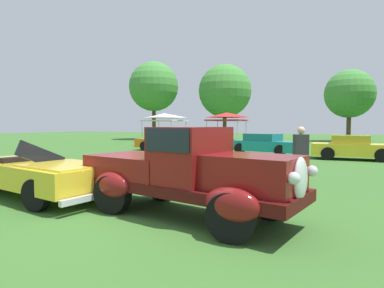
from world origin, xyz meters
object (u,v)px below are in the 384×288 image
feature_pickup_truck (187,171)px  canopy_tent_center_field (227,116)px  spectator_by_row (301,153)px  neighbor_convertible (38,173)px  show_car_orange (167,142)px  canopy_tent_left_field (164,117)px  show_car_yellow (353,148)px  show_car_teal (265,144)px

feature_pickup_truck → canopy_tent_center_field: 19.51m
feature_pickup_truck → spectator_by_row: feature_pickup_truck is taller
neighbor_convertible → show_car_orange: size_ratio=1.01×
spectator_by_row → canopy_tent_left_field: canopy_tent_left_field is taller
neighbor_convertible → show_car_yellow: 14.41m
feature_pickup_truck → show_car_orange: 15.51m
show_car_orange → canopy_tent_left_field: size_ratio=1.58×
show_car_orange → spectator_by_row: 13.01m
neighbor_convertible → show_car_teal: size_ratio=1.04×
show_car_yellow → spectator_by_row: (-1.63, -8.04, 0.32)m
canopy_tent_left_field → canopy_tent_center_field: bearing=5.6°
show_car_orange → show_car_teal: (6.46, 0.35, -0.00)m
feature_pickup_truck → show_car_orange: feature_pickup_truck is taller
feature_pickup_truck → canopy_tent_left_field: bearing=120.8°
show_car_teal → spectator_by_row: 9.73m
feature_pickup_truck → canopy_tent_left_field: (-10.81, 18.14, 1.55)m
show_car_orange → show_car_teal: 6.47m
show_car_orange → feature_pickup_truck: bearing=-59.3°
neighbor_convertible → show_car_yellow: bearing=59.9°
neighbor_convertible → canopy_tent_left_field: (-6.79, 18.12, 1.84)m
show_car_teal → canopy_tent_center_field: canopy_tent_center_field is taller
show_car_yellow → neighbor_convertible: bearing=-120.1°
show_car_orange → show_car_yellow: size_ratio=1.23×
feature_pickup_truck → show_car_teal: 13.76m
show_car_teal → canopy_tent_left_field: canopy_tent_left_field is taller
canopy_tent_center_field → show_car_yellow: bearing=-35.3°
feature_pickup_truck → show_car_orange: (-7.91, 13.34, -0.27)m
feature_pickup_truck → spectator_by_row: bearing=70.4°
canopy_tent_left_field → show_car_yellow: bearing=-22.0°
show_car_yellow → spectator_by_row: bearing=-101.5°
show_car_orange → spectator_by_row: (9.49, -8.89, 0.31)m
show_car_yellow → spectator_by_row: 8.21m
feature_pickup_truck → show_car_orange: size_ratio=0.98×
neighbor_convertible → feature_pickup_truck: bearing=-0.3°
show_car_teal → canopy_tent_center_field: (-4.05, 4.97, 1.82)m
show_car_orange → canopy_tent_center_field: (2.42, 5.32, 1.82)m
show_car_teal → show_car_yellow: (4.66, -1.20, -0.00)m
feature_pickup_truck → canopy_tent_left_field: canopy_tent_left_field is taller
show_car_teal → canopy_tent_left_field: 10.53m
canopy_tent_center_field → feature_pickup_truck: bearing=-73.6°
show_car_teal → canopy_tent_center_field: 6.67m
feature_pickup_truck → neighbor_convertible: feature_pickup_truck is taller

